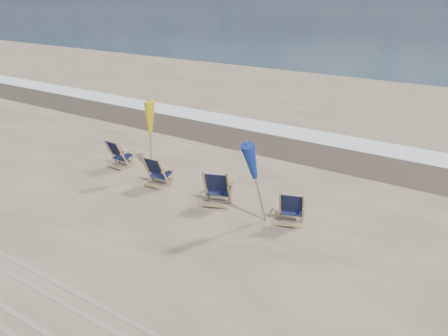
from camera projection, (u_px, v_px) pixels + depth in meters
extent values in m
cube|color=silver|center=(317.00, 136.00, 15.66)|extent=(200.00, 1.40, 0.01)
cube|color=#42362A|center=(299.00, 148.00, 14.50)|extent=(200.00, 2.60, 0.00)
cylinder|color=olive|center=(150.00, 142.00, 11.85)|extent=(0.06, 0.06, 2.16)
cone|color=gold|center=(149.00, 120.00, 11.62)|extent=(0.30, 0.30, 0.85)
cylinder|color=#A5A5AD|center=(258.00, 183.00, 9.42)|extent=(0.06, 0.06, 2.10)
cone|color=navy|center=(259.00, 158.00, 9.20)|extent=(0.30, 0.30, 0.85)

